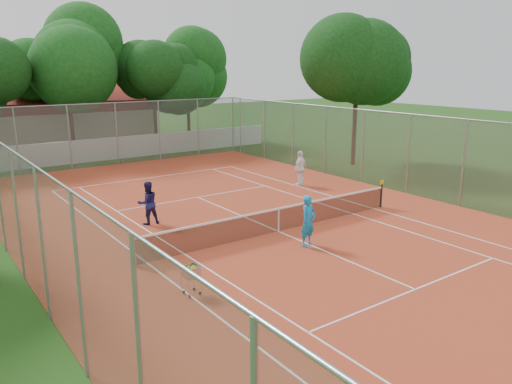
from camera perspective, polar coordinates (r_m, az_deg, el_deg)
ground at (r=19.52m, az=2.58°, el=-4.58°), size 120.00×120.00×0.00m
court_pad at (r=19.52m, az=2.58°, el=-4.56°), size 18.00×34.00×0.02m
court_lines at (r=19.51m, az=2.58°, el=-4.52°), size 10.98×23.78×0.01m
tennis_net at (r=19.36m, az=2.59°, el=-3.15°), size 11.88×0.10×0.98m
perimeter_fence at (r=18.97m, az=2.64°, el=1.14°), size 18.00×34.00×4.00m
boundary_wall at (r=35.83m, az=-16.61°, el=4.74°), size 26.00×0.30×1.50m
clubhouse at (r=44.69m, az=-23.51°, el=7.82°), size 16.40×9.00×4.40m
tropical_trees at (r=38.27m, az=-18.60°, el=11.58°), size 29.00×19.00×10.00m
player_near at (r=17.80m, az=5.99°, el=-3.30°), size 0.77×0.60×1.86m
player_far_left at (r=20.64m, az=-12.27°, el=-1.23°), size 0.89×0.71×1.77m
player_far_right at (r=26.83m, az=5.09°, el=2.73°), size 1.20×0.79×1.90m
ball_hopper at (r=14.31m, az=-7.41°, el=-9.82°), size 0.45×0.45×0.93m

